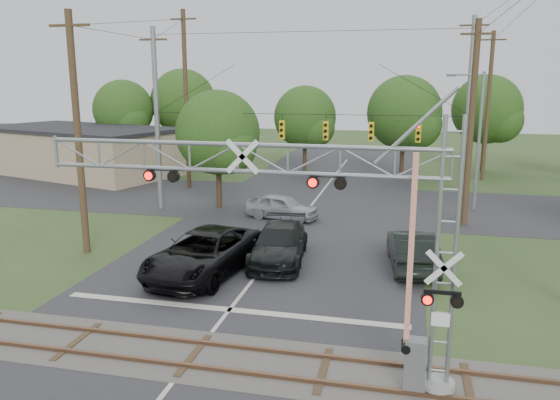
% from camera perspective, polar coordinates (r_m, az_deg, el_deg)
% --- Properties ---
extents(ground, '(160.00, 160.00, 0.00)m').
position_cam_1_polar(ground, '(15.96, -11.84, -19.04)').
color(ground, '#314821').
rests_on(ground, ground).
extents(road_main, '(14.00, 90.00, 0.02)m').
position_cam_1_polar(road_main, '(24.49, -1.97, -7.27)').
color(road_main, '#28272A').
rests_on(road_main, ground).
extents(road_cross, '(90.00, 12.00, 0.02)m').
position_cam_1_polar(road_cross, '(37.67, 3.55, -0.24)').
color(road_cross, '#28272A').
rests_on(road_cross, ground).
extents(railroad_track, '(90.00, 3.20, 0.17)m').
position_cam_1_polar(railroad_track, '(17.53, -9.01, -15.74)').
color(railroad_track, '#46423C').
rests_on(railroad_track, ground).
extents(crossing_gantry, '(11.64, 0.95, 7.45)m').
position_cam_1_polar(crossing_gantry, '(14.54, 3.72, -2.03)').
color(crossing_gantry, gray).
rests_on(crossing_gantry, ground).
extents(traffic_signal_span, '(19.34, 0.36, 11.50)m').
position_cam_1_polar(traffic_signal_span, '(32.76, 4.08, 7.87)').
color(traffic_signal_span, gray).
rests_on(traffic_signal_span, ground).
extents(pickup_black, '(4.12, 7.24, 1.90)m').
position_cam_1_polar(pickup_black, '(23.85, -7.93, -5.54)').
color(pickup_black, black).
rests_on(pickup_black, ground).
extents(car_dark, '(2.91, 6.01, 1.69)m').
position_cam_1_polar(car_dark, '(25.34, -0.10, -4.60)').
color(car_dark, black).
rests_on(car_dark, ground).
extents(sedan_silver, '(4.72, 2.60, 1.52)m').
position_cam_1_polar(sedan_silver, '(33.03, 0.22, -0.70)').
color(sedan_silver, '#95979C').
rests_on(sedan_silver, ground).
extents(suv_dark, '(2.44, 5.41, 1.72)m').
position_cam_1_polar(suv_dark, '(25.14, 13.63, -5.05)').
color(suv_dark, black).
rests_on(suv_dark, ground).
extents(commercial_building, '(19.70, 13.89, 4.16)m').
position_cam_1_polar(commercial_building, '(52.24, -20.10, 4.89)').
color(commercial_building, tan).
rests_on(commercial_building, ground).
extents(streetlight, '(2.34, 0.24, 8.79)m').
position_cam_1_polar(streetlight, '(36.83, 19.85, 6.48)').
color(streetlight, gray).
rests_on(streetlight, ground).
extents(utility_poles, '(24.98, 27.68, 14.11)m').
position_cam_1_polar(utility_poles, '(34.58, 8.79, 9.38)').
color(utility_poles, '#3F2B1D').
rests_on(utility_poles, ground).
extents(treeline, '(48.49, 30.64, 9.42)m').
position_cam_1_polar(treeline, '(47.15, 5.25, 8.85)').
color(treeline, '#362718').
rests_on(treeline, ground).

